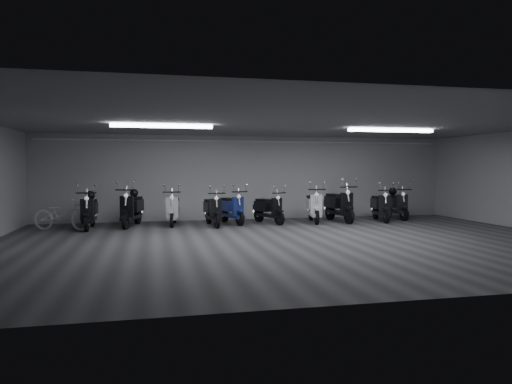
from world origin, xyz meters
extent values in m
cube|color=#39393C|center=(0.00, 0.00, -0.01)|extent=(14.00, 10.00, 0.01)
cube|color=gray|center=(0.00, 0.00, 2.80)|extent=(14.00, 10.00, 0.01)
cube|color=#A3A3A5|center=(0.00, 5.00, 1.40)|extent=(14.00, 0.01, 2.80)
cube|color=#A3A3A5|center=(0.00, -5.00, 1.40)|extent=(14.00, 0.01, 2.80)
cube|color=white|center=(-3.00, 1.00, 2.74)|extent=(2.40, 0.18, 0.08)
cube|color=white|center=(3.00, 1.00, 2.74)|extent=(2.40, 0.18, 0.08)
cylinder|color=white|center=(0.00, 4.92, 2.62)|extent=(13.60, 0.05, 0.05)
imported|color=silver|center=(-5.69, 3.31, 0.55)|extent=(1.79, 1.16, 1.09)
sphere|color=black|center=(-3.78, 3.97, 0.98)|extent=(0.25, 0.25, 0.25)
sphere|color=black|center=(4.79, 4.12, 0.93)|extent=(0.27, 0.27, 0.27)
sphere|color=black|center=(-4.99, 3.68, 0.95)|extent=(0.26, 0.26, 0.26)
camera|label=1|loc=(-3.25, -10.47, 1.75)|focal=32.84mm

